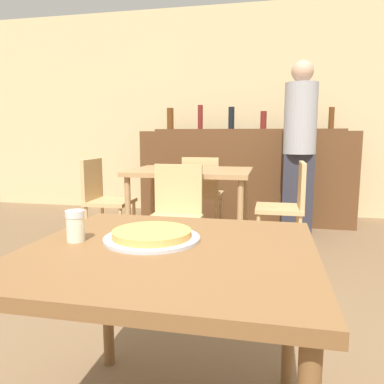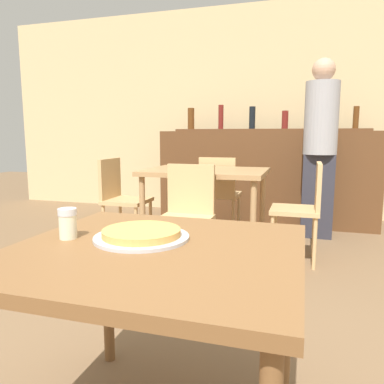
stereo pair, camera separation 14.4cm
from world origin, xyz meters
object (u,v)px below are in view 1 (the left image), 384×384
object	(u,v)px
chair_far_side_back	(202,190)
chair_far_side_right	(288,203)
pizza_tray	(152,236)
cheese_shaker	(75,226)
chair_far_side_left	(103,196)
chair_far_side_front	(175,211)
person_standing	(299,142)

from	to	relation	value
chair_far_side_back	chair_far_side_right	world-z (taller)	same
chair_far_side_right	pizza_tray	distance (m)	2.16
chair_far_side_back	cheese_shaker	size ratio (longest dim) A/B	7.89
pizza_tray	cheese_shaker	distance (m)	0.27
chair_far_side_right	cheese_shaker	size ratio (longest dim) A/B	7.89
chair_far_side_back	chair_far_side_left	bearing A→B (deg)	33.25
chair_far_side_front	person_standing	world-z (taller)	person_standing
cheese_shaker	chair_far_side_left	bearing A→B (deg)	113.18
chair_far_side_front	person_standing	distance (m)	1.83
chair_far_side_front	chair_far_side_back	bearing A→B (deg)	90.00
cheese_shaker	person_standing	distance (m)	3.18
cheese_shaker	person_standing	world-z (taller)	person_standing
chair_far_side_back	chair_far_side_left	xyz separation A→B (m)	(-0.86, -0.57, 0.00)
chair_far_side_right	pizza_tray	size ratio (longest dim) A/B	2.54
chair_far_side_back	person_standing	distance (m)	1.16
person_standing	pizza_tray	bearing A→B (deg)	-103.11
chair_far_side_front	cheese_shaker	distance (m)	1.60
person_standing	chair_far_side_left	bearing A→B (deg)	-154.74
chair_far_side_left	pizza_tray	distance (m)	2.39
pizza_tray	cheese_shaker	bearing A→B (deg)	-164.03
pizza_tray	chair_far_side_front	bearing A→B (deg)	101.60
chair_far_side_back	chair_far_side_left	world-z (taller)	same
person_standing	cheese_shaker	bearing A→B (deg)	-107.28
person_standing	chair_far_side_right	bearing A→B (deg)	-98.62
person_standing	chair_far_side_front	bearing A→B (deg)	-124.61
chair_far_side_back	person_standing	xyz separation A→B (m)	(1.00, 0.31, 0.51)
chair_far_side_right	person_standing	bearing A→B (deg)	171.38
chair_far_side_front	chair_far_side_right	xyz separation A→B (m)	(0.86, 0.57, 0.00)
chair_far_side_front	pizza_tray	bearing A→B (deg)	-78.40
chair_far_side_front	chair_far_side_right	size ratio (longest dim) A/B	1.00
pizza_tray	person_standing	world-z (taller)	person_standing
chair_far_side_right	cheese_shaker	xyz separation A→B (m)	(-0.81, -2.15, 0.27)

